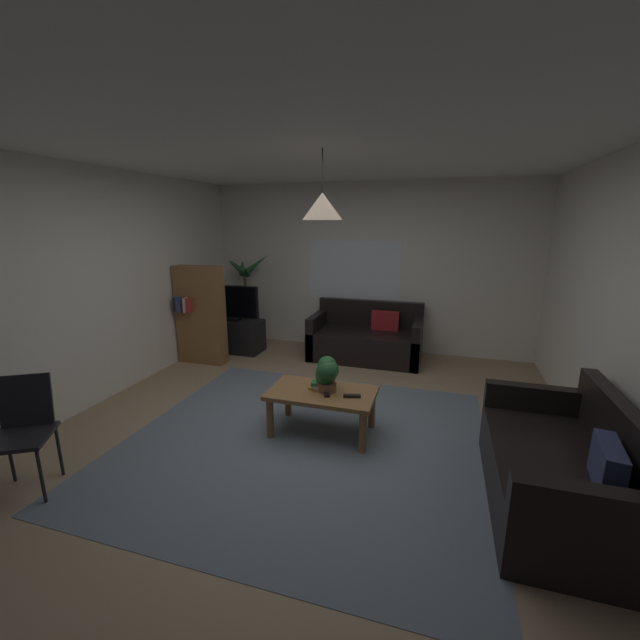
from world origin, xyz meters
name	(u,v)px	position (x,y,z in m)	size (l,w,h in m)	color
floor	(311,432)	(0.00, 0.00, -0.01)	(4.99, 5.56, 0.02)	#9E8466
rug	(304,441)	(0.00, -0.20, 0.00)	(3.25, 3.06, 0.01)	slate
wall_back	(367,268)	(0.00, 2.81, 1.29)	(5.11, 0.06, 2.59)	silver
wall_left	(89,288)	(-2.53, 0.00, 1.29)	(0.06, 5.56, 2.59)	silver
ceiling	(309,147)	(0.00, 0.00, 2.60)	(4.99, 5.56, 0.02)	white
window_pane	(353,270)	(-0.21, 2.78, 1.26)	(1.47, 0.01, 0.91)	white
couch_under_window	(366,340)	(0.11, 2.30, 0.27)	(1.61, 0.84, 0.82)	black
couch_right_side	(561,474)	(2.02, -0.52, 0.28)	(0.84, 1.52, 0.82)	black
coffee_table	(322,398)	(0.11, 0.01, 0.36)	(1.01, 0.58, 0.43)	olive
book_on_table_0	(318,388)	(0.06, 0.04, 0.44)	(0.16, 0.11, 0.02)	gold
book_on_table_1	(319,386)	(0.06, 0.04, 0.47)	(0.11, 0.12, 0.03)	beige
book_on_table_2	(318,383)	(0.06, 0.03, 0.50)	(0.13, 0.11, 0.03)	#387247
remote_on_table_0	(326,393)	(0.16, -0.04, 0.44)	(0.05, 0.16, 0.02)	black
remote_on_table_1	(352,396)	(0.41, -0.04, 0.44)	(0.05, 0.16, 0.02)	black
potted_plant_on_table	(327,372)	(0.15, 0.03, 0.61)	(0.23, 0.23, 0.34)	brown
tv_stand	(234,335)	(-1.95, 2.03, 0.25)	(0.90, 0.44, 0.50)	black
tv	(232,303)	(-1.95, 2.01, 0.78)	(0.89, 0.16, 0.55)	black
potted_palm_corner	(247,303)	(-1.96, 2.53, 0.67)	(0.79, 0.75, 1.52)	brown
bookshelf_corner	(200,315)	(-2.13, 1.43, 0.71)	(0.70, 0.31, 1.40)	olive
folding_chair	(22,427)	(-1.80, -1.43, 0.51)	(0.55, 0.55, 0.87)	black
pendant_lamp	(322,206)	(0.11, 0.01, 2.12)	(0.35, 0.35, 0.58)	black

